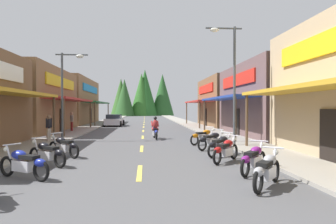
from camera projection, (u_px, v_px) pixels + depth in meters
name	position (u px, v px, depth m)	size (l,w,h in m)	color
ground	(144.00, 127.00, 33.69)	(9.43, 95.95, 0.10)	#4C4C4F
sidewalk_left	(91.00, 126.00, 33.22)	(2.48, 95.95, 0.12)	#9E9991
sidewalk_right	(195.00, 126.00, 34.15)	(2.48, 95.95, 0.12)	gray
centerline_dashes	(144.00, 124.00, 38.31)	(0.16, 73.40, 0.01)	#E0C64C
storefront_left_middle	(13.00, 100.00, 25.32)	(10.12, 11.74, 5.63)	olive
storefront_left_far	(63.00, 102.00, 38.99)	(9.13, 13.93, 6.05)	olive
storefront_right_middle	(293.00, 100.00, 22.55)	(10.75, 10.60, 5.47)	brown
storefront_right_far	(239.00, 102.00, 34.06)	(9.64, 10.61, 5.61)	brown
streetlamp_left	(67.00, 83.00, 18.64)	(2.03, 0.30, 5.66)	#474C51
streetlamp_right	(229.00, 69.00, 16.09)	(2.03, 0.30, 6.64)	#474C51
motorcycle_parked_right_0	(267.00, 170.00, 7.79)	(1.45, 1.70, 1.04)	black
motorcycle_parked_right_1	(254.00, 158.00, 9.51)	(1.48, 1.68, 1.04)	black
motorcycle_parked_right_2	(226.00, 150.00, 11.51)	(1.49, 1.67, 1.04)	black
motorcycle_parked_right_3	(221.00, 145.00, 13.00)	(1.60, 1.56, 1.04)	black
motorcycle_parked_right_4	(212.00, 140.00, 14.98)	(1.81, 1.31, 1.04)	black
motorcycle_parked_right_5	(204.00, 136.00, 17.07)	(1.87, 1.21, 1.04)	black
motorcycle_parked_left_2	(24.00, 163.00, 8.73)	(1.90, 1.17, 1.04)	black
motorcycle_parked_left_3	(47.00, 153.00, 10.71)	(1.77, 1.37, 1.04)	black
motorcycle_parked_left_4	(64.00, 146.00, 12.70)	(1.70, 1.46, 1.04)	black
rider_cruising_lead	(155.00, 130.00, 20.09)	(0.60, 2.14, 1.57)	black
pedestrian_by_shop	(49.00, 126.00, 18.04)	(0.35, 0.55, 1.73)	#B2A599
pedestrian_browsing	(72.00, 120.00, 25.89)	(0.42, 0.47, 1.80)	maroon
parked_car_curbside	(114.00, 120.00, 34.78)	(2.19, 4.36, 1.40)	silver
treeline_backdrop	(142.00, 95.00, 83.24)	(18.44, 11.11, 13.18)	#235923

